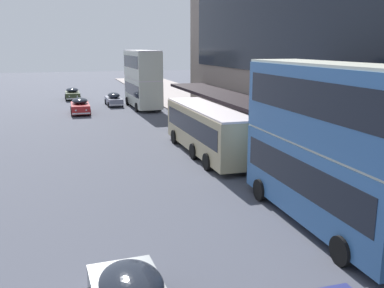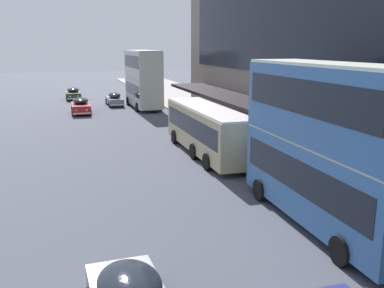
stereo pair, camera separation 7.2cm
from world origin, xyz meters
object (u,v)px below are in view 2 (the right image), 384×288
(transit_bus_kerbside_front, at_px, (327,141))
(sedan_lead_near, at_px, (114,99))
(transit_bus_kerbside_far, at_px, (143,77))
(sedan_trailing_mid, at_px, (73,94))
(transit_bus_kerbside_rear, at_px, (208,128))
(sedan_lead_mid, at_px, (81,106))

(transit_bus_kerbside_front, relative_size, sedan_lead_near, 2.00)
(transit_bus_kerbside_far, xyz_separation_m, sedan_trailing_mid, (-7.51, 10.63, -2.74))
(transit_bus_kerbside_front, distance_m, sedan_lead_near, 38.20)
(sedan_lead_near, xyz_separation_m, sedan_trailing_mid, (-4.55, 7.53, -0.00))
(transit_bus_kerbside_front, distance_m, transit_bus_kerbside_far, 34.84)
(transit_bus_kerbside_rear, xyz_separation_m, transit_bus_kerbside_far, (-0.05, 22.71, 1.71))
(sedan_lead_mid, bearing_deg, transit_bus_kerbside_front, -76.50)
(transit_bus_kerbside_front, distance_m, sedan_trailing_mid, 46.27)
(sedan_lead_near, bearing_deg, transit_bus_kerbside_front, -84.47)
(transit_bus_kerbside_rear, relative_size, sedan_lead_mid, 2.35)
(sedan_trailing_mid, bearing_deg, sedan_lead_mid, -88.21)
(transit_bus_kerbside_rear, height_order, sedan_trailing_mid, transit_bus_kerbside_rear)
(sedan_lead_near, bearing_deg, sedan_trailing_mid, 121.17)
(transit_bus_kerbside_front, height_order, sedan_lead_near, transit_bus_kerbside_front)
(transit_bus_kerbside_rear, height_order, transit_bus_kerbside_far, transit_bus_kerbside_far)
(sedan_lead_mid, bearing_deg, sedan_trailing_mid, 91.79)
(sedan_trailing_mid, bearing_deg, sedan_lead_near, -58.83)
(transit_bus_kerbside_front, relative_size, transit_bus_kerbside_rear, 0.87)
(sedan_lead_mid, bearing_deg, sedan_lead_near, 52.10)
(transit_bus_kerbside_front, height_order, sedan_trailing_mid, transit_bus_kerbside_front)
(transit_bus_kerbside_rear, bearing_deg, sedan_trailing_mid, 102.78)
(transit_bus_kerbside_far, bearing_deg, sedan_trailing_mid, 125.26)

